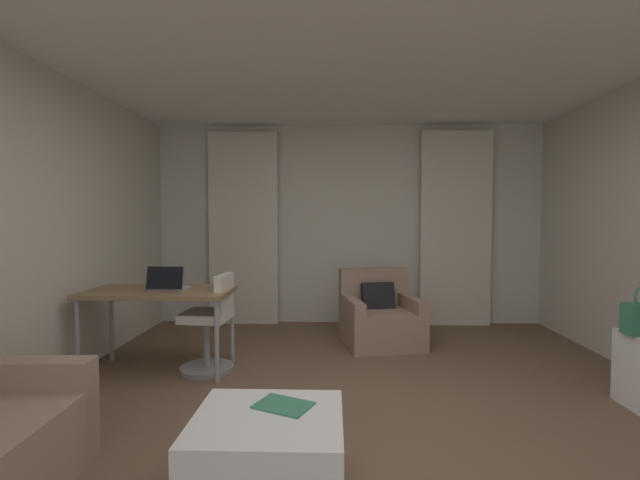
% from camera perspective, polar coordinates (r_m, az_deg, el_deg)
% --- Properties ---
extents(ground_plane, '(12.00, 12.00, 0.00)m').
position_cam_1_polar(ground_plane, '(3.07, 5.84, -23.73)').
color(ground_plane, brown).
extents(wall_window, '(5.12, 0.06, 2.60)m').
position_cam_1_polar(wall_window, '(5.78, 3.75, 2.01)').
color(wall_window, beige).
rests_on(wall_window, ground).
extents(ceiling, '(5.12, 6.12, 0.06)m').
position_cam_1_polar(ceiling, '(3.03, 6.10, 27.30)').
color(ceiling, white).
rests_on(ceiling, wall_left).
extents(curtain_left_panel, '(0.90, 0.06, 2.50)m').
position_cam_1_polar(curtain_left_panel, '(5.77, -9.99, 1.47)').
color(curtain_left_panel, beige).
rests_on(curtain_left_panel, ground).
extents(curtain_right_panel, '(0.90, 0.06, 2.50)m').
position_cam_1_polar(curtain_right_panel, '(5.86, 17.35, 1.41)').
color(curtain_right_panel, beige).
rests_on(curtain_right_panel, ground).
extents(armchair, '(0.92, 0.91, 0.80)m').
position_cam_1_polar(armchair, '(4.92, 7.88, -10.30)').
color(armchair, '#997A66').
rests_on(armchair, ground).
extents(desk, '(1.28, 0.65, 0.74)m').
position_cam_1_polar(desk, '(4.19, -20.29, -6.97)').
color(desk, olive).
rests_on(desk, ground).
extents(desk_chair, '(0.48, 0.48, 0.88)m').
position_cam_1_polar(desk_chair, '(4.12, -14.13, -11.08)').
color(desk_chair, gray).
rests_on(desk_chair, ground).
extents(laptop, '(0.33, 0.25, 0.22)m').
position_cam_1_polar(laptop, '(4.13, -19.27, -5.58)').
color(laptop, '#ADADB2').
rests_on(laptop, desk).
extents(coffee_table, '(0.74, 0.67, 0.40)m').
position_cam_1_polar(coffee_table, '(2.42, -6.83, -26.15)').
color(coffee_table, white).
rests_on(coffee_table, ground).
extents(magazine_open, '(0.34, 0.30, 0.01)m').
position_cam_1_polar(magazine_open, '(2.43, -4.83, -20.76)').
color(magazine_open, '#387F5B').
rests_on(magazine_open, coffee_table).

